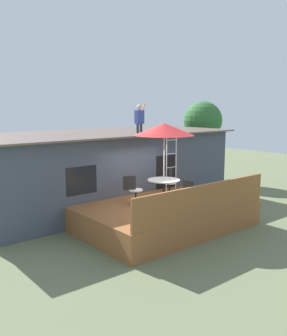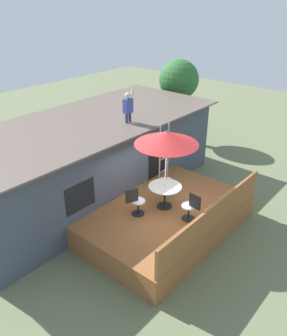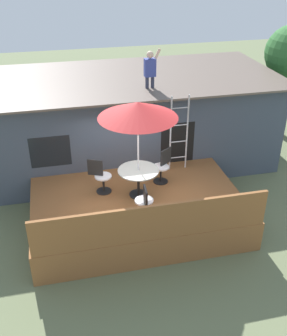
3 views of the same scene
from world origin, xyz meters
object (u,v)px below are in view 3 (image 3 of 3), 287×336
at_px(step_ladder, 179,133).
at_px(patio_chair_right, 163,166).
at_px(patio_umbrella, 138,110).
at_px(person_figure, 150,67).
at_px(patio_table, 138,175).
at_px(patio_chair_near, 145,202).
at_px(patio_chair_left, 100,176).

bearing_deg(step_ladder, patio_chair_right, -136.41).
relative_size(step_ladder, patio_chair_right, 2.39).
relative_size(patio_umbrella, person_figure, 2.29).
bearing_deg(patio_table, patio_chair_near, -94.25).
bearing_deg(patio_chair_right, patio_table, 0.00).
bearing_deg(patio_umbrella, step_ladder, 38.99).
height_order(patio_table, person_figure, person_figure).
bearing_deg(step_ladder, patio_chair_near, -124.34).
xyz_separation_m(patio_umbrella, patio_chair_near, (-0.08, -1.03, -1.89)).
distance_m(patio_umbrella, patio_chair_near, 2.15).
distance_m(patio_table, step_ladder, 1.87).
height_order(patio_table, patio_umbrella, patio_umbrella).
xyz_separation_m(patio_table, patio_chair_near, (-0.08, -1.03, -0.13)).
xyz_separation_m(person_figure, patio_chair_near, (-0.93, -3.33, -2.22)).
bearing_deg(patio_umbrella, patio_table, 123.69).
relative_size(patio_table, patio_chair_left, 1.13).
bearing_deg(patio_chair_right, person_figure, -127.22).
bearing_deg(patio_chair_left, patio_table, 0.00).
bearing_deg(patio_table, step_ladder, 38.99).
xyz_separation_m(patio_table, patio_chair_left, (-0.92, 0.40, -0.13)).
distance_m(person_figure, patio_chair_left, 3.43).
height_order(patio_chair_left, patio_chair_right, same).
xyz_separation_m(step_ladder, patio_chair_right, (-0.61, -0.58, -0.64)).
bearing_deg(person_figure, step_ladder, -65.22).
bearing_deg(patio_table, patio_chair_right, 34.98).
distance_m(patio_umbrella, person_figure, 2.48).
bearing_deg(patio_chair_left, person_figure, 70.33).
bearing_deg(step_ladder, patio_chair_left, -162.34).
bearing_deg(patio_chair_near, patio_chair_left, 34.90).
xyz_separation_m(patio_umbrella, patio_chair_left, (-0.92, 0.40, -1.89)).
height_order(patio_umbrella, person_figure, person_figure).
xyz_separation_m(patio_table, patio_umbrella, (0.00, -0.00, 1.76)).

